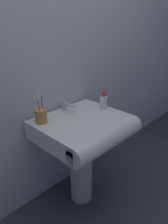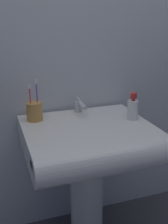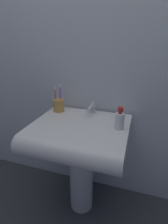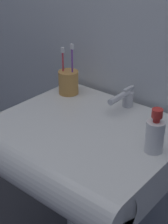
{
  "view_description": "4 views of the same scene",
  "coord_description": "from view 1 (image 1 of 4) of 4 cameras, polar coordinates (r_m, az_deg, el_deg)",
  "views": [
    {
      "loc": [
        -0.97,
        -0.97,
        1.38
      ],
      "look_at": [
        0.04,
        0.01,
        0.75
      ],
      "focal_mm": 35.0,
      "sensor_mm": 36.0,
      "label": 1
    },
    {
      "loc": [
        -0.42,
        -1.18,
        1.22
      ],
      "look_at": [
        -0.02,
        -0.02,
        0.79
      ],
      "focal_mm": 45.0,
      "sensor_mm": 36.0,
      "label": 2
    },
    {
      "loc": [
        0.33,
        -0.96,
        1.21
      ],
      "look_at": [
        0.03,
        -0.01,
        0.8
      ],
      "focal_mm": 28.0,
      "sensor_mm": 36.0,
      "label": 3
    },
    {
      "loc": [
        0.63,
        -0.78,
        1.29
      ],
      "look_at": [
        -0.02,
        -0.01,
        0.76
      ],
      "focal_mm": 55.0,
      "sensor_mm": 36.0,
      "label": 4
    }
  ],
  "objects": [
    {
      "name": "toothbrush_cup",
      "position": [
        1.47,
        -11.13,
        -0.96
      ],
      "size": [
        0.08,
        0.08,
        0.21
      ],
      "color": "#D19347",
      "rests_on": "sink_basin"
    },
    {
      "name": "wall_back",
      "position": [
        1.6,
        -8.57,
        17.38
      ],
      "size": [
        5.0,
        0.05,
        2.4
      ],
      "primitive_type": "cube",
      "color": "silver",
      "rests_on": "ground"
    },
    {
      "name": "sink_basin",
      "position": [
        1.52,
        0.57,
        -4.46
      ],
      "size": [
        0.61,
        0.55,
        0.13
      ],
      "color": "white",
      "rests_on": "sink_pedestal"
    },
    {
      "name": "sink_pedestal",
      "position": [
        1.75,
        -0.72,
        -14.31
      ],
      "size": [
        0.17,
        0.17,
        0.59
      ],
      "primitive_type": "cylinder",
      "color": "white",
      "rests_on": "ground"
    },
    {
      "name": "faucet",
      "position": [
        1.64,
        -4.72,
        1.73
      ],
      "size": [
        0.04,
        0.14,
        0.07
      ],
      "color": "silver",
      "rests_on": "sink_basin"
    },
    {
      "name": "ground_plane",
      "position": [
        1.94,
        -0.67,
        -21.15
      ],
      "size": [
        6.0,
        6.0,
        0.0
      ],
      "primitive_type": "plane",
      "color": "#38383D",
      "rests_on": "ground"
    },
    {
      "name": "soap_bottle",
      "position": [
        1.67,
        5.11,
        2.67
      ],
      "size": [
        0.06,
        0.06,
        0.14
      ],
      "color": "white",
      "rests_on": "sink_basin"
    }
  ]
}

